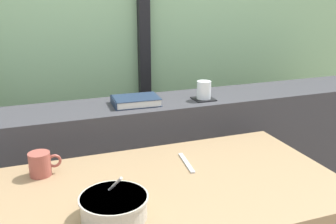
{
  "coord_description": "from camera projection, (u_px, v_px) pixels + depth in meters",
  "views": [
    {
      "loc": [
        -0.51,
        -1.17,
        1.35
      ],
      "look_at": [
        0.08,
        0.44,
        0.8
      ],
      "focal_mm": 41.78,
      "sensor_mm": 36.0,
      "label": 1
    }
  ],
  "objects": [
    {
      "name": "juice_glass",
      "position": [
        204.0,
        91.0,
        1.9
      ],
      "size": [
        0.07,
        0.07,
        0.09
      ],
      "color": "white",
      "rests_on": "coaster_square"
    },
    {
      "name": "dark_console_ledge",
      "position": [
        145.0,
        180.0,
        1.99
      ],
      "size": [
        2.8,
        0.31,
        0.83
      ],
      "primitive_type": "cube",
      "color": "#38383D",
      "rests_on": "ground"
    },
    {
      "name": "coaster_square",
      "position": [
        204.0,
        99.0,
        1.91
      ],
      "size": [
        0.1,
        0.1,
        0.0
      ],
      "primitive_type": "cube",
      "color": "black",
      "rests_on": "dark_console_ledge"
    },
    {
      "name": "ceramic_mug",
      "position": [
        41.0,
        164.0,
        1.37
      ],
      "size": [
        0.11,
        0.08,
        0.08
      ],
      "color": "#9E4C42",
      "rests_on": "breakfast_table"
    },
    {
      "name": "closed_book",
      "position": [
        135.0,
        101.0,
        1.83
      ],
      "size": [
        0.22,
        0.16,
        0.04
      ],
      "color": "#1E2D47",
      "rests_on": "dark_console_ledge"
    },
    {
      "name": "fork_utensil",
      "position": [
        186.0,
        163.0,
        1.47
      ],
      "size": [
        0.03,
        0.17,
        0.01
      ],
      "primitive_type": "cube",
      "rotation": [
        0.0,
        0.0,
        -0.11
      ],
      "color": "silver",
      "rests_on": "breakfast_table"
    },
    {
      "name": "soup_bowl",
      "position": [
        114.0,
        207.0,
        1.12
      ],
      "size": [
        0.2,
        0.2,
        0.14
      ],
      "color": "#BCB7A8",
      "rests_on": "breakfast_table"
    },
    {
      "name": "breakfast_table",
      "position": [
        168.0,
        214.0,
        1.35
      ],
      "size": [
        1.18,
        0.67,
        0.72
      ],
      "color": "#826849",
      "rests_on": "ground"
    }
  ]
}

